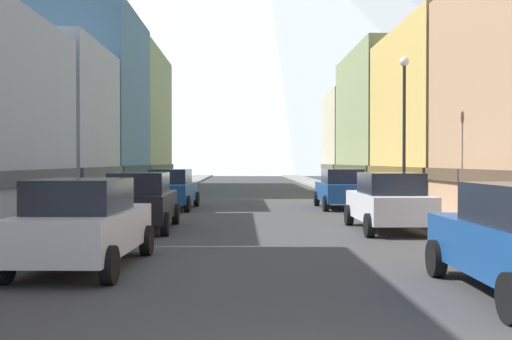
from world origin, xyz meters
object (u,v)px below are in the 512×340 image
car_left_2 (171,189)px  car_right_2 (342,189)px  car_right_1 (389,202)px  car_left_1 (141,201)px  streetlamp_right (404,111)px  potted_plant_0 (53,206)px  car_left_0 (83,223)px

car_left_2 → car_right_2: bearing=1.4°
car_right_1 → car_left_1: bearing=176.7°
car_right_1 → car_right_2: same height
car_right_1 → streetlamp_right: size_ratio=0.75×
car_left_1 → car_right_2: (7.60, 8.42, 0.00)m
car_left_2 → car_right_1: size_ratio=1.02×
car_left_2 → potted_plant_0: car_left_2 is taller
potted_plant_0 → streetlamp_right: bearing=9.3°
car_left_0 → streetlamp_right: bearing=48.8°
car_left_0 → potted_plant_0: size_ratio=4.93×
potted_plant_0 → streetlamp_right: 12.96m
car_right_1 → potted_plant_0: (-10.80, 2.07, -0.28)m
car_left_0 → car_left_1: bearing=90.0°
car_left_1 → car_right_1: 7.61m
car_right_2 → streetlamp_right: (1.55, -4.77, 3.09)m
car_left_0 → car_left_2: 15.04m
car_left_1 → car_right_2: 11.34m
car_right_1 → streetlamp_right: (1.55, 4.09, 3.09)m
potted_plant_0 → streetlamp_right: streetlamp_right is taller
streetlamp_right → car_left_2: bearing=153.4°
car_left_0 → car_left_2: (-0.00, 15.04, 0.00)m
car_left_2 → car_right_2: size_ratio=1.02×
car_left_1 → car_left_0: bearing=-90.0°
car_left_0 → car_left_1: size_ratio=1.01×
car_left_0 → car_left_2: bearing=90.0°
car_right_2 → streetlamp_right: 5.89m
car_left_2 → potted_plant_0: (-3.20, -6.61, -0.28)m
car_left_2 → potted_plant_0: size_ratio=4.94×
car_left_0 → potted_plant_0: (-3.20, 8.43, -0.28)m
car_left_1 → potted_plant_0: car_left_1 is taller
car_left_0 → car_right_1: bearing=39.9°
streetlamp_right → potted_plant_0: bearing=-170.7°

